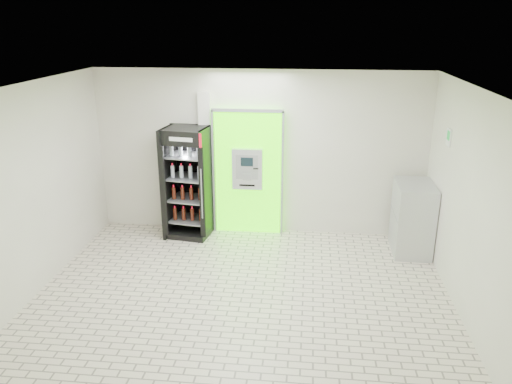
# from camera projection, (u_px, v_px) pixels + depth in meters

# --- Properties ---
(ground) EXTENTS (6.00, 6.00, 0.00)m
(ground) POSITION_uv_depth(u_px,v_px,m) (242.00, 298.00, 7.21)
(ground) COLOR beige
(ground) RESTS_ON ground
(room_shell) EXTENTS (6.00, 6.00, 6.00)m
(room_shell) POSITION_uv_depth(u_px,v_px,m) (240.00, 176.00, 6.60)
(room_shell) COLOR silver
(room_shell) RESTS_ON ground
(atm_assembly) EXTENTS (1.30, 0.24, 2.33)m
(atm_assembly) POSITION_uv_depth(u_px,v_px,m) (248.00, 172.00, 9.11)
(atm_assembly) COLOR #3FF800
(atm_assembly) RESTS_ON ground
(pillar) EXTENTS (0.22, 0.11, 2.60)m
(pillar) POSITION_uv_depth(u_px,v_px,m) (206.00, 163.00, 9.18)
(pillar) COLOR silver
(pillar) RESTS_ON ground
(beverage_cooler) EXTENTS (0.85, 0.79, 2.02)m
(beverage_cooler) POSITION_uv_depth(u_px,v_px,m) (188.00, 184.00, 9.05)
(beverage_cooler) COLOR black
(beverage_cooler) RESTS_ON ground
(steel_cabinet) EXTENTS (0.63, 0.92, 1.22)m
(steel_cabinet) POSITION_uv_depth(u_px,v_px,m) (412.00, 218.00, 8.48)
(steel_cabinet) COLOR #B5B8BD
(steel_cabinet) RESTS_ON ground
(exit_sign) EXTENTS (0.02, 0.22, 0.26)m
(exit_sign) POSITION_uv_depth(u_px,v_px,m) (449.00, 137.00, 7.52)
(exit_sign) COLOR white
(exit_sign) RESTS_ON room_shell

